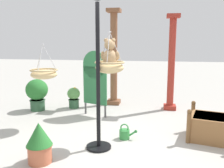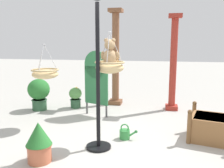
% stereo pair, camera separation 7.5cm
% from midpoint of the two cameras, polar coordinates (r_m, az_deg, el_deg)
% --- Properties ---
extents(ground_plane, '(40.00, 40.00, 0.00)m').
position_cam_midpoint_polar(ground_plane, '(4.51, -0.12, -14.33)').
color(ground_plane, '#ADAAA3').
extents(display_pole_central, '(0.44, 0.44, 2.54)m').
position_cam_midpoint_polar(display_pole_central, '(4.16, -3.78, -4.77)').
color(display_pole_central, black).
rests_on(display_pole_central, ground).
extents(hanging_basket_with_teddy, '(0.53, 0.53, 0.73)m').
position_cam_midpoint_polar(hanging_basket_with_teddy, '(4.25, -1.07, 4.14)').
color(hanging_basket_with_teddy, tan).
extents(teddy_bear, '(0.34, 0.29, 0.49)m').
position_cam_midpoint_polar(teddy_bear, '(4.26, -1.02, 7.05)').
color(teddy_bear, tan).
extents(hanging_basket_left_high, '(0.58, 0.58, 0.74)m').
position_cam_midpoint_polar(hanging_basket_left_high, '(5.35, -16.19, 2.38)').
color(hanging_basket_left_high, tan).
extents(greenhouse_pillar_left, '(0.39, 0.39, 2.79)m').
position_cam_midpoint_polar(greenhouse_pillar_left, '(7.13, 0.13, 5.84)').
color(greenhouse_pillar_left, brown).
rests_on(greenhouse_pillar_left, ground).
extents(greenhouse_pillar_right, '(0.35, 0.35, 2.58)m').
position_cam_midpoint_polar(greenhouse_pillar_right, '(6.73, 13.59, 4.44)').
color(greenhouse_pillar_right, '#9E2D23').
rests_on(greenhouse_pillar_right, ground).
extents(wooden_planter_box, '(1.11, 0.97, 0.64)m').
position_cam_midpoint_polar(wooden_planter_box, '(5.03, 22.79, -9.37)').
color(wooden_planter_box, olive).
rests_on(wooden_planter_box, ground).
extents(potted_plant_fern_front, '(0.59, 0.59, 0.86)m').
position_cam_midpoint_polar(potted_plant_fern_front, '(6.88, -17.65, -1.97)').
color(potted_plant_fern_front, '#2D5638').
rests_on(potted_plant_fern_front, ground).
extents(potted_plant_flowering_red, '(0.40, 0.40, 0.64)m').
position_cam_midpoint_polar(potted_plant_flowering_red, '(3.98, -17.37, -12.99)').
color(potted_plant_flowering_red, '#BC6042').
rests_on(potted_plant_flowering_red, ground).
extents(potted_plant_bushy_green, '(0.36, 0.36, 0.60)m').
position_cam_midpoint_polar(potted_plant_bushy_green, '(6.92, -9.36, -3.02)').
color(potted_plant_bushy_green, '#2D5638').
rests_on(potted_plant_bushy_green, ground).
extents(display_sign_board, '(0.66, 0.28, 1.64)m').
position_cam_midpoint_polar(display_sign_board, '(6.01, -4.45, 1.43)').
color(display_sign_board, '#286B3D').
rests_on(display_sign_board, ground).
extents(watering_can, '(0.35, 0.20, 0.30)m').
position_cam_midpoint_polar(watering_can, '(4.75, 2.62, -11.68)').
color(watering_can, '#338C3F').
rests_on(watering_can, ground).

